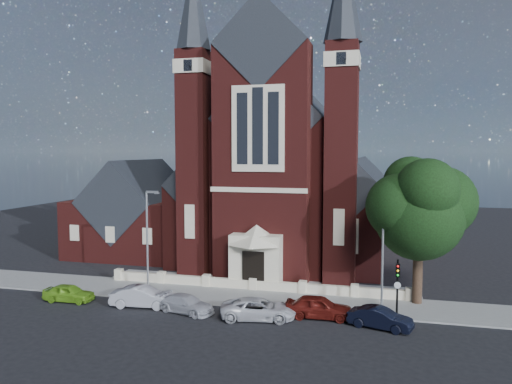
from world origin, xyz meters
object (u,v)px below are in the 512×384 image
Objects in this scene: car_lime_van at (69,293)px; traffic_signal at (398,281)px; street_lamp_right at (384,246)px; street_lamp_left at (148,235)px; street_tree at (421,210)px; car_white_suv at (258,309)px; parish_hall at (139,216)px; church at (291,178)px; car_dark_red at (319,307)px; car_silver_b at (186,304)px; car_silver_a at (142,297)px; car_navy at (380,318)px.

traffic_signal is at bearing -87.12° from car_lime_van.
street_lamp_left is at bearing 180.00° from street_lamp_right.
street_tree reaches higher than street_lamp_right.
traffic_signal is at bearing -115.95° from street_tree.
street_lamp_left is (-20.51, -1.71, -2.36)m from street_tree.
parish_hall is at bearing 34.85° from car_white_suv.
parish_hall reaches higher than car_lime_van.
street_tree is (12.60, -17.23, -1.23)m from church.
street_lamp_right is 1.62× the size of car_white_suv.
car_silver_b is at bearing 95.84° from car_dark_red.
car_silver_a is at bearing 99.69° from car_silver_b.
traffic_signal is at bearing -9.51° from car_navy.
street_lamp_left is 7.40m from car_silver_b.
street_lamp_left reaches higher than car_white_suv.
traffic_signal is at bearing -78.29° from car_dark_red.
street_lamp_right is (18.00, 0.00, 0.00)m from street_lamp_left.
car_lime_van is (3.44, -17.75, -3.36)m from parish_hall.
street_tree is at bearing -57.74° from car_dark_red.
street_lamp_right is 14.36m from car_silver_b.
church is 9.15× the size of car_lime_van.
street_lamp_right is 2.71m from traffic_signal.
car_navy is (9.94, -22.72, -7.53)m from church.
car_silver_a is 1.01× the size of car_dark_red.
street_lamp_left is at bearing -53.49° from car_lime_van.
street_lamp_left is at bearing 94.09° from car_navy.
traffic_signal reaches higher than car_white_suv.
parish_hall is at bearing 8.56° from car_lime_van.
car_silver_b is (9.44, -0.22, -0.04)m from car_lime_van.
church is 23.94m from traffic_signal.
car_navy reaches higher than car_silver_b.
car_lime_van is 0.76× the size of car_white_suv.
church is 7.80× the size of car_dark_red.
parish_hall is 3.04× the size of car_navy.
street_lamp_left is 2.12× the size of car_lime_van.
car_silver_a is 3.55m from car_silver_b.
church is at bearing 118.04° from street_lamp_right.
traffic_signal is 0.88× the size of car_silver_a.
street_tree is 1.32× the size of street_lamp_right.
car_lime_van is 5.93m from car_silver_a.
street_lamp_left is 7.16m from car_lime_van.
street_lamp_right is 2.02× the size of traffic_signal.
street_tree is (28.60, -12.29, 2.95)m from parish_hall.
street_tree reaches higher than car_white_suv.
street_lamp_left is 1.00× the size of street_lamp_right.
car_silver_b is at bearing -39.69° from street_lamp_left.
car_silver_a reaches higher than car_lime_van.
car_lime_van reaches higher than car_silver_b.
street_tree is 2.67× the size of car_navy.
car_white_suv is at bearing -21.93° from street_lamp_left.
car_silver_b is at bearing -103.26° from car_silver_a.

